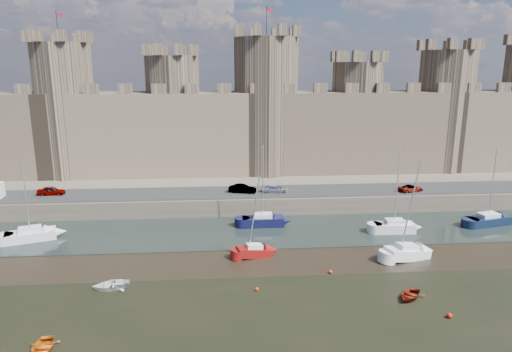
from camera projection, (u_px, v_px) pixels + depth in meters
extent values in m
plane|color=black|center=(300.00, 339.00, 35.79)|extent=(160.00, 160.00, 0.00)
cube|color=black|center=(268.00, 231.00, 59.04)|extent=(160.00, 12.00, 0.08)
cube|color=#4C443A|center=(251.00, 164.00, 93.64)|extent=(160.00, 60.00, 2.50)
cube|color=black|center=(262.00, 192.00, 68.14)|extent=(160.00, 7.00, 0.10)
cube|color=#42382B|center=(255.00, 132.00, 80.06)|extent=(100.00, 9.00, 14.00)
cylinder|color=#42382B|center=(66.00, 111.00, 76.75)|extent=(10.00, 10.00, 22.00)
cylinder|color=black|center=(57.00, 27.00, 73.57)|extent=(0.10, 0.10, 5.00)
cube|color=#A21537|center=(59.00, 15.00, 73.18)|extent=(1.00, 0.03, 0.60)
cylinder|color=#42382B|center=(174.00, 116.00, 78.32)|extent=(9.00, 9.00, 20.00)
cylinder|color=#42382B|center=(266.00, 106.00, 79.15)|extent=(11.00, 11.00, 23.00)
cylinder|color=black|center=(267.00, 22.00, 75.85)|extent=(0.10, 0.10, 5.00)
cube|color=#A21537|center=(270.00, 10.00, 75.46)|extent=(1.00, 0.03, 0.60)
cylinder|color=#42382B|center=(356.00, 117.00, 80.81)|extent=(9.00, 9.00, 19.00)
cylinder|color=#42382B|center=(444.00, 111.00, 81.75)|extent=(10.00, 10.00, 21.00)
imported|color=gray|center=(51.00, 191.00, 66.29)|extent=(3.87, 1.61, 1.31)
imported|color=gray|center=(242.00, 189.00, 67.43)|extent=(4.25, 2.43, 1.32)
imported|color=gray|center=(276.00, 189.00, 67.69)|extent=(4.03, 1.98, 1.13)
imported|color=gray|center=(411.00, 188.00, 68.18)|extent=(4.16, 2.70, 1.07)
cube|color=silver|center=(31.00, 236.00, 55.74)|extent=(6.16, 3.99, 1.17)
cube|color=silver|center=(30.00, 229.00, 55.54)|extent=(2.92, 2.31, 0.53)
cylinder|color=silver|center=(25.00, 193.00, 54.48)|extent=(0.14, 0.14, 9.57)
cube|color=black|center=(263.00, 221.00, 60.79)|extent=(5.44, 2.12, 1.19)
cube|color=silver|center=(263.00, 215.00, 60.58)|extent=(2.42, 1.48, 0.54)
cylinder|color=silver|center=(263.00, 182.00, 59.50)|extent=(0.14, 0.14, 9.72)
cube|color=silver|center=(394.00, 228.00, 58.45)|extent=(5.16, 2.18, 1.20)
cube|color=silver|center=(395.00, 221.00, 58.25)|extent=(2.31, 1.47, 0.54)
cylinder|color=silver|center=(397.00, 186.00, 57.16)|extent=(0.14, 0.14, 9.78)
cube|color=black|center=(488.00, 221.00, 61.20)|extent=(6.23, 3.50, 1.12)
cube|color=silver|center=(489.00, 215.00, 61.01)|extent=(2.90, 2.13, 0.51)
cylinder|color=silver|center=(493.00, 184.00, 59.99)|extent=(0.14, 0.14, 9.19)
cube|color=maroon|center=(254.00, 252.00, 51.16)|extent=(4.27, 2.47, 1.02)
cube|color=silver|center=(254.00, 246.00, 50.99)|extent=(1.99, 1.48, 0.46)
cylinder|color=silver|center=(254.00, 212.00, 50.06)|extent=(0.14, 0.14, 8.36)
cube|color=silver|center=(407.00, 254.00, 50.55)|extent=(5.46, 3.29, 1.20)
cube|color=silver|center=(407.00, 246.00, 50.35)|extent=(2.56, 1.95, 0.55)
cylinder|color=silver|center=(411.00, 206.00, 49.25)|extent=(0.14, 0.14, 9.83)
imported|color=#C5530B|center=(42.00, 349.00, 34.06)|extent=(2.66, 3.44, 0.66)
imported|color=maroon|center=(410.00, 296.00, 41.94)|extent=(3.65, 3.72, 0.63)
imported|color=silver|center=(111.00, 285.00, 43.86)|extent=(3.93, 3.18, 0.72)
sphere|color=red|center=(257.00, 289.00, 43.40)|extent=(0.38, 0.38, 0.38)
sphere|color=red|center=(330.00, 272.00, 47.08)|extent=(0.39, 0.39, 0.39)
sphere|color=red|center=(449.00, 316.00, 38.74)|extent=(0.46, 0.46, 0.46)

